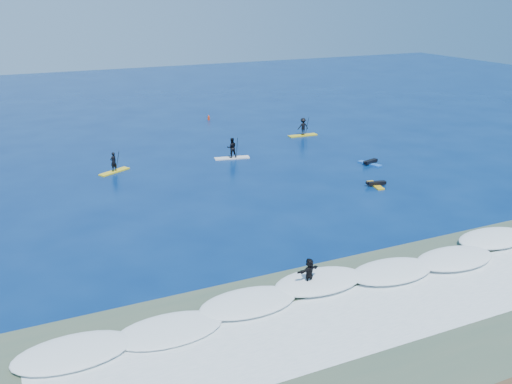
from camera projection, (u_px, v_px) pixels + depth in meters
name	position (u px, v px, depth m)	size (l,w,h in m)	color
ground	(282.00, 212.00, 37.90)	(160.00, 160.00, 0.00)	#041C4D
shallow_water	(425.00, 314.00, 25.95)	(90.00, 13.00, 0.01)	#3C533F
breaking_wave	(372.00, 277.00, 29.36)	(40.00, 6.00, 0.30)	white
whitewater	(411.00, 304.00, 26.80)	(34.00, 5.00, 0.02)	silver
sup_paddler_left	(114.00, 165.00, 46.19)	(2.73, 1.95, 1.93)	yellow
sup_paddler_center	(232.00, 150.00, 49.94)	(3.16, 1.38, 2.15)	silver
sup_paddler_right	(303.00, 128.00, 57.86)	(3.07, 0.92, 2.13)	gold
prone_paddler_near	(376.00, 184.00, 43.06)	(1.64, 2.13, 0.43)	gold
prone_paddler_far	(370.00, 162.00, 48.49)	(1.71, 2.25, 0.46)	blue
wave_surfer	(309.00, 273.00, 27.88)	(2.15, 0.95, 1.51)	silver
marker_buoy	(209.00, 118.00, 65.20)	(0.27, 0.27, 0.63)	red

